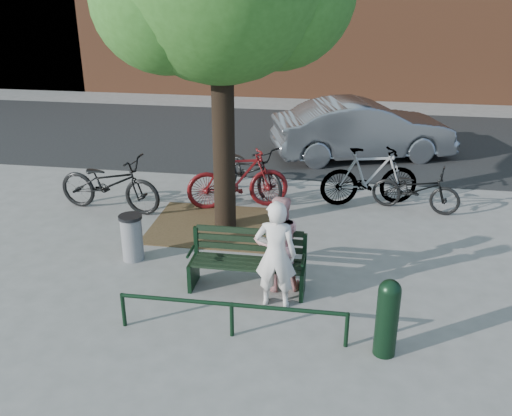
% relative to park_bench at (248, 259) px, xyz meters
% --- Properties ---
extents(ground, '(90.00, 90.00, 0.00)m').
position_rel_park_bench_xyz_m(ground, '(0.00, -0.08, -0.48)').
color(ground, gray).
rests_on(ground, ground).
extents(dirt_pit, '(2.40, 2.00, 0.02)m').
position_rel_park_bench_xyz_m(dirt_pit, '(-1.00, 2.12, -0.47)').
color(dirt_pit, brown).
rests_on(dirt_pit, ground).
extents(road, '(40.00, 7.00, 0.01)m').
position_rel_park_bench_xyz_m(road, '(0.00, 8.42, -0.47)').
color(road, black).
rests_on(road, ground).
extents(park_bench, '(1.74, 0.54, 0.97)m').
position_rel_park_bench_xyz_m(park_bench, '(0.00, 0.00, 0.00)').
color(park_bench, black).
rests_on(park_bench, ground).
extents(guard_railing, '(3.06, 0.06, 0.51)m').
position_rel_park_bench_xyz_m(guard_railing, '(0.00, -1.28, -0.08)').
color(guard_railing, black).
rests_on(guard_railing, ground).
extents(person_left, '(0.59, 0.39, 1.62)m').
position_rel_park_bench_xyz_m(person_left, '(0.47, -0.42, 0.33)').
color(person_left, silver).
rests_on(person_left, ground).
extents(person_right, '(0.84, 0.72, 1.50)m').
position_rel_park_bench_xyz_m(person_right, '(0.44, 0.07, 0.27)').
color(person_right, '#CB8B8D').
rests_on(person_right, ground).
extents(bollard, '(0.28, 0.28, 1.06)m').
position_rel_park_bench_xyz_m(bollard, '(1.98, -1.35, 0.09)').
color(bollard, black).
rests_on(bollard, ground).
extents(litter_bin, '(0.39, 0.39, 0.80)m').
position_rel_park_bench_xyz_m(litter_bin, '(-2.07, 0.61, -0.08)').
color(litter_bin, gray).
rests_on(litter_bin, ground).
extents(bicycle_a, '(2.27, 1.05, 1.15)m').
position_rel_park_bench_xyz_m(bicycle_a, '(-3.25, 2.56, 0.10)').
color(bicycle_a, black).
rests_on(bicycle_a, ground).
extents(bicycle_b, '(2.14, 1.16, 1.24)m').
position_rel_park_bench_xyz_m(bicycle_b, '(-0.74, 3.09, 0.14)').
color(bicycle_b, '#500B0D').
rests_on(bicycle_b, ground).
extents(bicycle_c, '(2.14, 1.91, 1.12)m').
position_rel_park_bench_xyz_m(bicycle_c, '(-0.67, 3.83, 0.08)').
color(bicycle_c, black).
rests_on(bicycle_c, ground).
extents(bicycle_d, '(2.11, 1.07, 1.22)m').
position_rel_park_bench_xyz_m(bicycle_d, '(1.89, 3.69, 0.13)').
color(bicycle_d, gray).
rests_on(bicycle_d, ground).
extents(bicycle_e, '(1.83, 1.02, 0.91)m').
position_rel_park_bench_xyz_m(bicycle_e, '(2.81, 3.51, -0.02)').
color(bicycle_e, black).
rests_on(bicycle_e, ground).
extents(parked_car, '(4.81, 2.88, 1.50)m').
position_rel_park_bench_xyz_m(parked_car, '(1.79, 6.88, 0.27)').
color(parked_car, slate).
rests_on(parked_car, ground).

